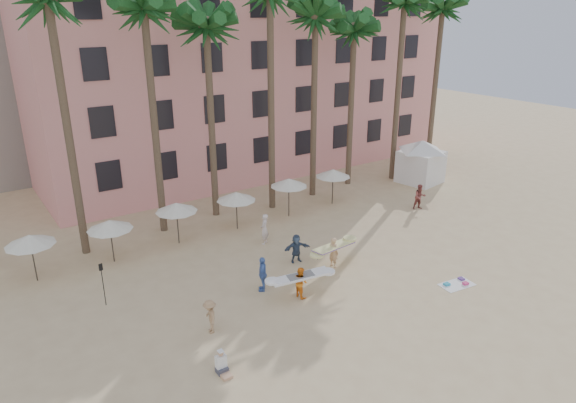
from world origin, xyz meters
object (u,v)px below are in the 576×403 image
at_px(cabana, 421,158).
at_px(carrier_white, 301,281).
at_px(carrier_yellow, 334,250).
at_px(pink_hotel, 239,74).

xyz_separation_m(cabana, carrier_white, (-18.66, -9.09, -1.20)).
bearing_deg(cabana, carrier_yellow, -153.71).
xyz_separation_m(carrier_yellow, carrier_white, (-3.35, -1.53, -0.12)).
height_order(cabana, carrier_yellow, cabana).
distance_m(pink_hotel, cabana, 17.37).
bearing_deg(cabana, carrier_white, -154.02).
height_order(pink_hotel, carrier_white, pink_hotel).
xyz_separation_m(pink_hotel, carrier_yellow, (-6.17, -21.09, -7.01)).
bearing_deg(carrier_white, carrier_yellow, 24.54).
bearing_deg(carrier_yellow, pink_hotel, 73.69).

